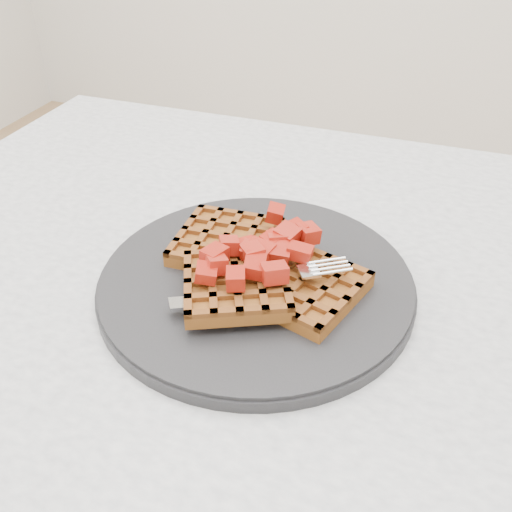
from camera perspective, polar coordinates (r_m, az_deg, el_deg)
The scene contains 5 objects.
table at distance 0.64m, azimuth 10.52°, elevation -12.90°, with size 1.20×0.80×0.75m.
plate at distance 0.57m, azimuth 0.00°, elevation -2.62°, with size 0.31×0.31×0.02m, color black.
waffles at distance 0.55m, azimuth -0.12°, elevation -1.29°, with size 0.21×0.19×0.03m.
strawberry_pile at distance 0.54m, azimuth 0.00°, elevation 1.21°, with size 0.15×0.15×0.02m, color #860800, non-canonical shape.
fork at distance 0.53m, azimuth 1.83°, elevation -3.65°, with size 0.02×0.18×0.02m, color silver, non-canonical shape.
Camera 1 is at (0.03, -0.43, 1.11)m, focal length 40.00 mm.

